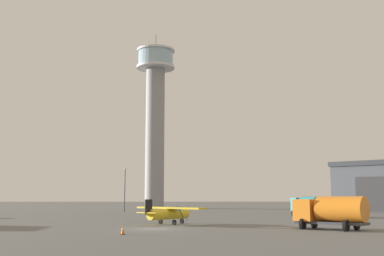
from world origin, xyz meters
name	(u,v)px	position (x,y,z in m)	size (l,w,h in m)	color
ground_plane	(153,229)	(0.00, 0.00, 0.00)	(400.00, 400.00, 0.00)	#60605E
control_tower	(155,110)	(-1.11, 74.11, 24.40)	(9.64, 9.64, 44.05)	gray
airplane_yellow	(168,213)	(1.45, 6.57, 1.26)	(7.52, 7.28, 2.70)	gold
truck_fuel_tanker_orange	(331,211)	(16.25, -2.51, 1.70)	(6.30, 6.22, 3.04)	#38383D
truck_fuel_tanker_teal	(308,205)	(22.02, 23.75, 1.67)	(4.06, 6.05, 2.96)	#38383D
light_post_west	(125,185)	(-6.31, 47.05, 5.01)	(0.44, 0.44, 8.38)	#38383D
traffic_cone_near_right	(123,230)	(-2.34, -6.70, 0.36)	(0.36, 0.36, 0.72)	black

